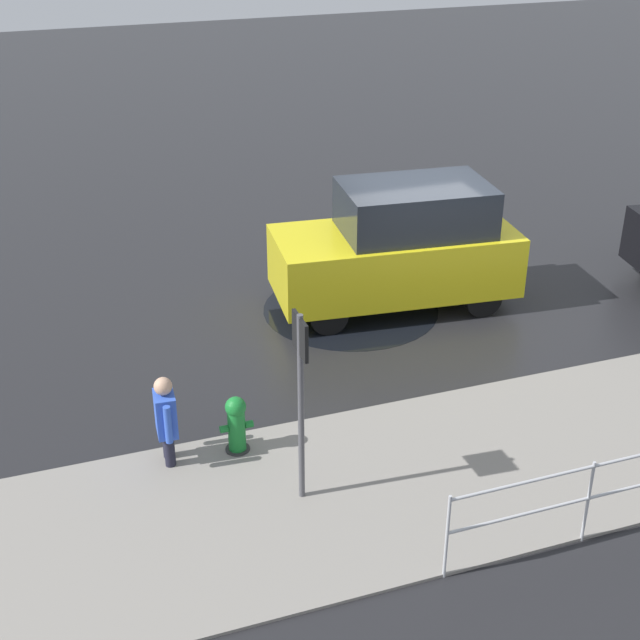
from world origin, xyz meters
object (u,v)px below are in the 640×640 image
(moving_hatchback, at_px, (400,247))
(sign_post, at_px, (301,382))
(pedestrian, at_px, (166,417))
(fire_hydrant, at_px, (237,426))

(moving_hatchback, bearing_deg, sign_post, 54.15)
(moving_hatchback, distance_m, pedestrian, 5.44)
(moving_hatchback, bearing_deg, pedestrian, 35.21)
(sign_post, bearing_deg, fire_hydrant, -67.10)
(moving_hatchback, bearing_deg, fire_hydrant, 41.59)
(moving_hatchback, relative_size, pedestrian, 3.32)
(pedestrian, relative_size, sign_post, 0.51)
(moving_hatchback, height_order, pedestrian, moving_hatchback)
(fire_hydrant, xyz_separation_m, sign_post, (-0.48, 1.13, 1.18))
(fire_hydrant, relative_size, sign_post, 0.33)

